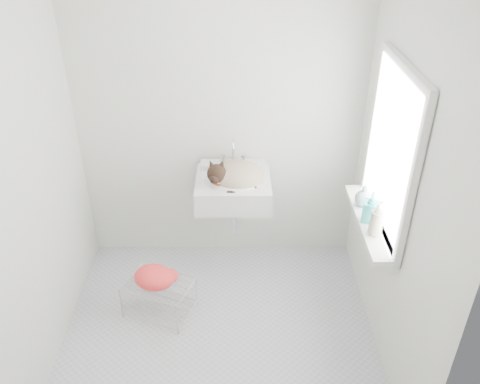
{
  "coord_description": "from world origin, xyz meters",
  "views": [
    {
      "loc": [
        0.13,
        -2.48,
        2.72
      ],
      "look_at": [
        0.15,
        0.5,
        0.88
      ],
      "focal_mm": 36.91,
      "sensor_mm": 36.0,
      "label": 1
    }
  ],
  "objects_px": {
    "bottle_c": "(362,205)",
    "bottle_b": "(369,221)",
    "cat": "(235,175)",
    "sink": "(233,179)",
    "bottle_a": "(374,234)",
    "wire_rack": "(160,296)"
  },
  "relations": [
    {
      "from": "bottle_b",
      "to": "wire_rack",
      "type": "bearing_deg",
      "value": 178.24
    },
    {
      "from": "sink",
      "to": "wire_rack",
      "type": "bearing_deg",
      "value": -136.83
    },
    {
      "from": "sink",
      "to": "cat",
      "type": "xyz_separation_m",
      "value": [
        0.01,
        -0.02,
        0.04
      ]
    },
    {
      "from": "wire_rack",
      "to": "bottle_c",
      "type": "bearing_deg",
      "value": 5.89
    },
    {
      "from": "cat",
      "to": "bottle_b",
      "type": "distance_m",
      "value": 1.04
    },
    {
      "from": "bottle_c",
      "to": "bottle_b",
      "type": "bearing_deg",
      "value": -90.0
    },
    {
      "from": "bottle_a",
      "to": "bottle_c",
      "type": "bearing_deg",
      "value": 90.0
    },
    {
      "from": "sink",
      "to": "bottle_c",
      "type": "distance_m",
      "value": 0.97
    },
    {
      "from": "sink",
      "to": "bottle_a",
      "type": "bearing_deg",
      "value": -38.17
    },
    {
      "from": "bottle_c",
      "to": "sink",
      "type": "bearing_deg",
      "value": 157.88
    },
    {
      "from": "bottle_b",
      "to": "bottle_c",
      "type": "bearing_deg",
      "value": 90.0
    },
    {
      "from": "wire_rack",
      "to": "bottle_c",
      "type": "relative_size",
      "value": 2.98
    },
    {
      "from": "sink",
      "to": "bottle_c",
      "type": "xyz_separation_m",
      "value": [
        0.9,
        -0.36,
        0.0
      ]
    },
    {
      "from": "sink",
      "to": "bottle_c",
      "type": "height_order",
      "value": "sink"
    },
    {
      "from": "bottle_a",
      "to": "bottle_c",
      "type": "distance_m",
      "value": 0.34
    },
    {
      "from": "cat",
      "to": "sink",
      "type": "bearing_deg",
      "value": 120.92
    },
    {
      "from": "sink",
      "to": "bottle_b",
      "type": "relative_size",
      "value": 2.66
    },
    {
      "from": "bottle_a",
      "to": "sink",
      "type": "bearing_deg",
      "value": 141.83
    },
    {
      "from": "cat",
      "to": "bottle_c",
      "type": "height_order",
      "value": "cat"
    },
    {
      "from": "bottle_b",
      "to": "bottle_c",
      "type": "relative_size",
      "value": 1.38
    },
    {
      "from": "wire_rack",
      "to": "bottle_a",
      "type": "bearing_deg",
      "value": -7.54
    },
    {
      "from": "wire_rack",
      "to": "bottle_b",
      "type": "xyz_separation_m",
      "value": [
        1.45,
        -0.04,
        0.7
      ]
    }
  ]
}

